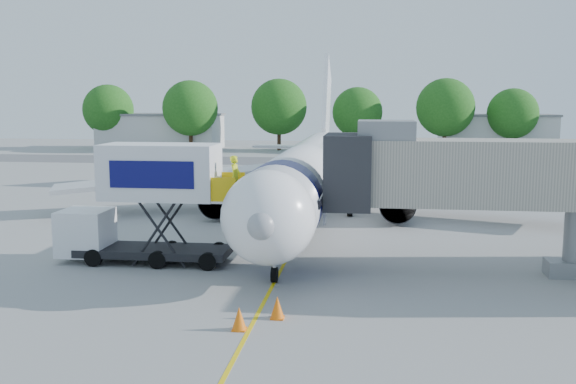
# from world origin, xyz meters

# --- Properties ---
(ground) EXTENTS (160.00, 160.00, 0.00)m
(ground) POSITION_xyz_m (0.00, 0.00, 0.00)
(ground) COLOR #989895
(ground) RESTS_ON ground
(guidance_line) EXTENTS (0.15, 70.00, 0.01)m
(guidance_line) POSITION_xyz_m (0.00, 0.00, 0.01)
(guidance_line) COLOR yellow
(guidance_line) RESTS_ON ground
(taxiway_strip) EXTENTS (120.00, 10.00, 0.01)m
(taxiway_strip) POSITION_xyz_m (0.00, 42.00, 0.00)
(taxiway_strip) COLOR #59595B
(taxiway_strip) RESTS_ON ground
(aircraft) EXTENTS (34.17, 37.73, 11.35)m
(aircraft) POSITION_xyz_m (0.00, 4.12, 2.95)
(aircraft) COLOR white
(aircraft) RESTS_ON ground
(jet_bridge) EXTENTS (13.90, 3.20, 6.60)m
(jet_bridge) POSITION_xyz_m (7.99, -7.00, 4.34)
(jet_bridge) COLOR #AAA292
(jet_bridge) RESTS_ON ground
(catering_hiloader) EXTENTS (8.53, 2.44, 5.50)m
(catering_hiloader) POSITION_xyz_m (-6.26, -7.00, 2.76)
(catering_hiloader) COLOR black
(catering_hiloader) RESTS_ON ground
(ground_tug) EXTENTS (3.84, 2.23, 1.47)m
(ground_tug) POSITION_xyz_m (4.16, -16.75, 0.77)
(ground_tug) COLOR silver
(ground_tug) RESTS_ON ground
(safety_cone_a) EXTENTS (0.50, 0.50, 0.79)m
(safety_cone_a) POSITION_xyz_m (0.75, -13.85, 0.38)
(safety_cone_a) COLOR orange
(safety_cone_a) RESTS_ON ground
(safety_cone_b) EXTENTS (0.49, 0.49, 0.79)m
(safety_cone_b) POSITION_xyz_m (-0.33, -15.11, 0.38)
(safety_cone_b) COLOR orange
(safety_cone_b) RESTS_ON ground
(outbuilding_left) EXTENTS (18.40, 8.40, 5.30)m
(outbuilding_left) POSITION_xyz_m (-28.00, 60.00, 2.66)
(outbuilding_left) COLOR beige
(outbuilding_left) RESTS_ON ground
(outbuilding_right) EXTENTS (16.40, 7.40, 5.30)m
(outbuilding_right) POSITION_xyz_m (22.00, 62.00, 2.66)
(outbuilding_right) COLOR beige
(outbuilding_right) RESTS_ON ground
(tree_a) EXTENTS (7.58, 7.58, 9.67)m
(tree_a) POSITION_xyz_m (-35.53, 58.24, 5.87)
(tree_a) COLOR #382314
(tree_a) RESTS_ON ground
(tree_b) EXTENTS (7.98, 7.98, 10.18)m
(tree_b) POSITION_xyz_m (-22.07, 55.69, 6.18)
(tree_b) COLOR #382314
(tree_b) RESTS_ON ground
(tree_c) EXTENTS (8.19, 8.19, 10.45)m
(tree_c) POSITION_xyz_m (-9.57, 58.81, 6.34)
(tree_c) COLOR #382314
(tree_c) RESTS_ON ground
(tree_d) EXTENTS (7.23, 7.23, 9.21)m
(tree_d) POSITION_xyz_m (1.87, 58.89, 5.59)
(tree_d) COLOR #382314
(tree_d) RESTS_ON ground
(tree_e) EXTENTS (8.16, 8.16, 10.40)m
(tree_e) POSITION_xyz_m (14.18, 57.82, 6.31)
(tree_e) COLOR #382314
(tree_e) RESTS_ON ground
(tree_f) EXTENTS (7.05, 7.05, 8.99)m
(tree_f) POSITION_xyz_m (23.51, 58.70, 5.45)
(tree_f) COLOR #382314
(tree_f) RESTS_ON ground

